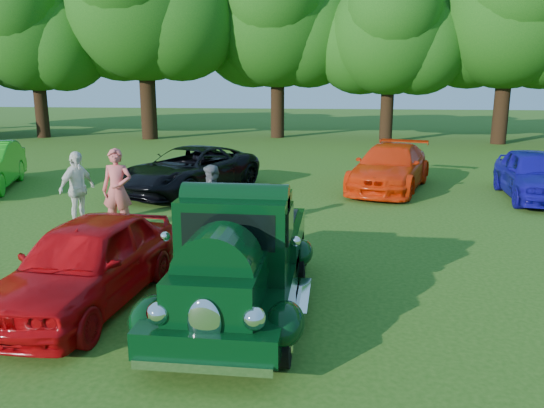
# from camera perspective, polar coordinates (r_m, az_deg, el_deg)

# --- Properties ---
(ground) EXTENTS (120.00, 120.00, 0.00)m
(ground) POSITION_cam_1_polar(r_m,az_deg,el_deg) (8.27, -4.43, -10.87)
(ground) COLOR #275113
(ground) RESTS_ON ground
(hero_pickup) EXTENTS (2.14, 4.59, 1.79)m
(hero_pickup) POSITION_cam_1_polar(r_m,az_deg,el_deg) (7.89, -3.56, -6.00)
(hero_pickup) COLOR black
(hero_pickup) RESTS_ON ground
(red_convertible) EXTENTS (1.87, 4.06, 1.35)m
(red_convertible) POSITION_cam_1_polar(r_m,az_deg,el_deg) (8.56, -19.30, -5.93)
(red_convertible) COLOR #BA080B
(red_convertible) RESTS_ON ground
(back_car_black) EXTENTS (4.08, 5.49, 1.39)m
(back_car_black) POSITION_cam_1_polar(r_m,az_deg,el_deg) (16.52, -8.80, 3.65)
(back_car_black) COLOR black
(back_car_black) RESTS_ON ground
(back_car_orange) EXTENTS (3.29, 5.20, 1.40)m
(back_car_orange) POSITION_cam_1_polar(r_m,az_deg,el_deg) (17.16, 12.59, 3.87)
(back_car_orange) COLOR #F02F08
(back_car_orange) RESTS_ON ground
(back_car_blue) EXTENTS (2.04, 4.36, 1.44)m
(back_car_blue) POSITION_cam_1_polar(r_m,az_deg,el_deg) (17.12, 26.44, 2.86)
(back_car_blue) COLOR #150E9F
(back_car_blue) RESTS_ON ground
(spectator_pink) EXTENTS (0.71, 0.49, 1.88)m
(spectator_pink) POSITION_cam_1_polar(r_m,az_deg,el_deg) (12.57, -16.30, 1.49)
(spectator_pink) COLOR #DC5B5A
(spectator_pink) RESTS_ON ground
(spectator_grey) EXTENTS (0.95, 0.87, 1.57)m
(spectator_grey) POSITION_cam_1_polar(r_m,az_deg,el_deg) (11.78, -6.37, 0.40)
(spectator_grey) COLOR slate
(spectator_grey) RESTS_ON ground
(spectator_white) EXTENTS (0.76, 1.12, 1.76)m
(spectator_white) POSITION_cam_1_polar(r_m,az_deg,el_deg) (13.33, -20.21, 1.57)
(spectator_white) COLOR white
(spectator_white) RESTS_ON ground
(tree_line) EXTENTS (64.23, 10.07, 12.17)m
(tree_line) POSITION_cam_1_polar(r_m,az_deg,el_deg) (31.51, 1.26, 19.73)
(tree_line) COLOR #321E10
(tree_line) RESTS_ON ground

